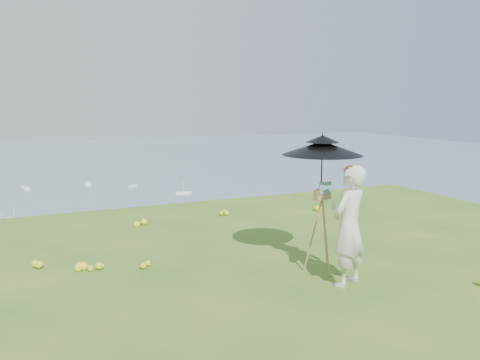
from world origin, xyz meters
name	(u,v)px	position (x,y,z in m)	size (l,w,h in m)	color
ground	(340,314)	(0.00, 0.00, 0.00)	(14.00, 14.00, 0.00)	#3F6B1E
shoreline_tier	(74,330)	(0.00, 75.00, -36.00)	(170.00, 28.00, 8.00)	#746C5D
bay_water	(49,177)	(0.00, 240.00, -34.00)	(700.00, 700.00, 0.00)	slate
slope_trees	(93,310)	(0.00, 35.00, -15.00)	(110.00, 50.00, 6.00)	#254815
harbor_town	(72,294)	(0.00, 75.00, -29.50)	(110.00, 22.00, 5.00)	silver
moored_boats	(14,214)	(-12.50, 161.00, -33.65)	(140.00, 140.00, 0.70)	white
wildflowers	(329,302)	(0.00, 0.25, 0.06)	(10.00, 10.50, 0.12)	yellow
painter	(349,226)	(0.63, 0.75, 0.87)	(0.63, 0.42, 1.74)	silver
field_easel	(321,227)	(0.58, 1.36, 0.71)	(0.54, 0.54, 1.42)	olive
sun_umbrella	(322,165)	(0.57, 1.39, 1.66)	(1.20, 1.20, 0.99)	black
painter_cap	(351,168)	(0.63, 0.75, 1.69)	(0.19, 0.23, 0.10)	#CE7173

